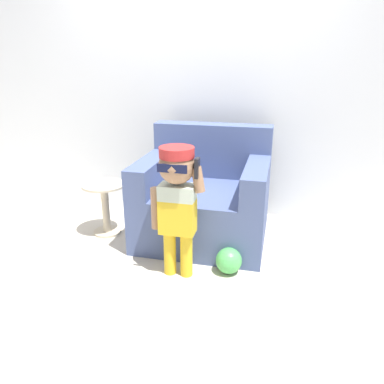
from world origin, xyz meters
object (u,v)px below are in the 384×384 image
at_px(person_child, 177,193).
at_px(armchair, 205,199).
at_px(toy_ball, 229,261).
at_px(side_table, 105,204).

bearing_deg(person_child, armchair, 85.30).
xyz_separation_m(armchair, person_child, (-0.05, -0.67, 0.29)).
height_order(person_child, toy_ball, person_child).
distance_m(person_child, side_table, 1.00).
xyz_separation_m(side_table, toy_ball, (1.15, -0.40, -0.18)).
xyz_separation_m(armchair, side_table, (-0.85, -0.17, -0.06)).
height_order(armchair, side_table, armchair).
distance_m(person_child, toy_ball, 0.64).
bearing_deg(side_table, person_child, -32.08).
xyz_separation_m(armchair, toy_ball, (0.30, -0.56, -0.24)).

